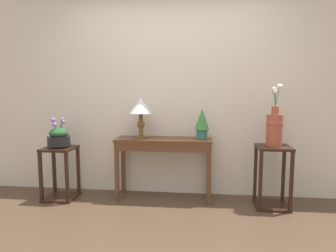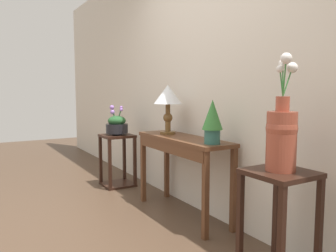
{
  "view_description": "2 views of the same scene",
  "coord_description": "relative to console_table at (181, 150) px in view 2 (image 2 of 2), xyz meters",
  "views": [
    {
      "loc": [
        0.38,
        -2.28,
        1.33
      ],
      "look_at": [
        -0.04,
        1.4,
        0.9
      ],
      "focal_mm": 32.0,
      "sensor_mm": 36.0,
      "label": 1
    },
    {
      "loc": [
        2.57,
        -0.44,
        1.19
      ],
      "look_at": [
        -0.23,
        1.22,
        0.85
      ],
      "focal_mm": 36.27,
      "sensor_mm": 36.0,
      "label": 2
    }
  ],
  "objects": [
    {
      "name": "console_table",
      "position": [
        0.0,
        0.0,
        0.0
      ],
      "size": [
        1.17,
        0.36,
        0.76
      ],
      "color": "#56331E",
      "rests_on": "ground"
    },
    {
      "name": "back_wall_with_art",
      "position": [
        0.08,
        0.29,
        0.76
      ],
      "size": [
        9.0,
        0.1,
        2.8
      ],
      "color": "beige",
      "rests_on": "ground"
    },
    {
      "name": "table_lamp",
      "position": [
        -0.28,
        0.02,
        0.48
      ],
      "size": [
        0.28,
        0.28,
        0.49
      ],
      "color": "brown",
      "rests_on": "console_table"
    },
    {
      "name": "planter_bowl_wide_left",
      "position": [
        -1.27,
        -0.13,
        0.13
      ],
      "size": [
        0.27,
        0.27,
        0.37
      ],
      "color": "black",
      "rests_on": "pedestal_stand_left"
    },
    {
      "name": "flower_vase_tall_right",
      "position": [
        1.27,
        -0.11,
        0.31
      ],
      "size": [
        0.19,
        0.2,
        0.7
      ],
      "color": "#9E4733",
      "rests_on": "pedestal_stand_right"
    },
    {
      "name": "pedestal_stand_left",
      "position": [
        -1.27,
        -0.13,
        -0.31
      ],
      "size": [
        0.37,
        0.37,
        0.65
      ],
      "color": "black",
      "rests_on": "ground"
    },
    {
      "name": "ground_plane",
      "position": [
        0.08,
        -1.28,
        -0.64
      ],
      "size": [
        12.0,
        12.0,
        0.01
      ],
      "primitive_type": "cube",
      "color": "#4C3828"
    },
    {
      "name": "potted_plant_on_console",
      "position": [
        0.46,
        0.01,
        0.32
      ],
      "size": [
        0.17,
        0.17,
        0.36
      ],
      "color": "#2D665B",
      "rests_on": "console_table"
    },
    {
      "name": "pedestal_stand_right",
      "position": [
        1.27,
        -0.11,
        -0.28
      ],
      "size": [
        0.37,
        0.37,
        0.71
      ],
      "color": "black",
      "rests_on": "ground"
    }
  ]
}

